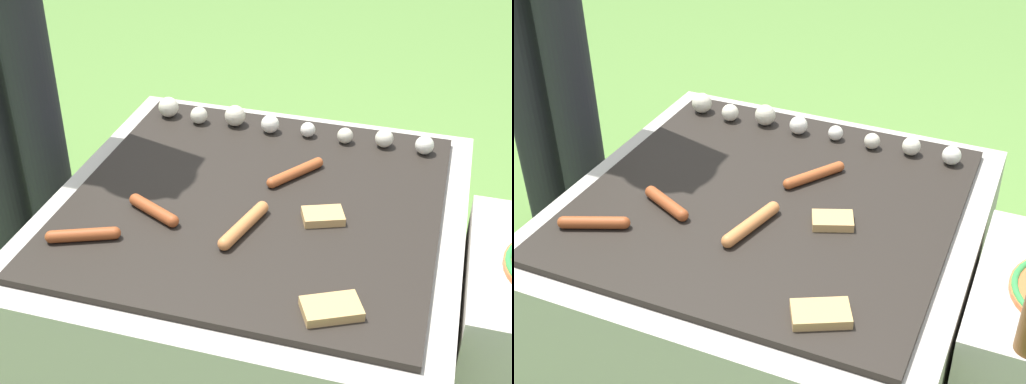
# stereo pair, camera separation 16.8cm
# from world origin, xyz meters

# --- Properties ---
(ground_plane) EXTENTS (14.00, 14.00, 0.00)m
(ground_plane) POSITION_xyz_m (0.00, 0.00, 0.00)
(ground_plane) COLOR #567F38
(grill) EXTENTS (0.98, 0.98, 0.41)m
(grill) POSITION_xyz_m (0.00, 0.00, 0.20)
(grill) COLOR #B2AA9E
(grill) RESTS_ON ground_plane
(sausage_front_center) EXTENTS (0.11, 0.15, 0.03)m
(sausage_front_center) POSITION_xyz_m (0.07, 0.12, 0.43)
(sausage_front_center) COLOR #A34C23
(sausage_front_center) RESTS_ON grill
(sausage_mid_right) EXTENTS (0.14, 0.09, 0.03)m
(sausage_mid_right) POSITION_xyz_m (-0.21, -0.13, 0.43)
(sausage_mid_right) COLOR #93421E
(sausage_mid_right) RESTS_ON grill
(sausage_back_right) EXTENTS (0.07, 0.19, 0.03)m
(sausage_back_right) POSITION_xyz_m (0.01, -0.13, 0.43)
(sausage_back_right) COLOR #C6753D
(sausage_back_right) RESTS_ON grill
(sausage_back_left) EXTENTS (0.15, 0.08, 0.03)m
(sausage_back_left) POSITION_xyz_m (-0.32, -0.26, 0.43)
(sausage_back_left) COLOR #93421E
(sausage_back_left) RESTS_ON grill
(bread_slice_right) EXTENTS (0.13, 0.11, 0.02)m
(bread_slice_right) POSITION_xyz_m (0.25, -0.34, 0.42)
(bread_slice_right) COLOR tan
(bread_slice_right) RESTS_ON grill
(bread_slice_left) EXTENTS (0.11, 0.09, 0.02)m
(bread_slice_left) POSITION_xyz_m (0.17, -0.04, 0.42)
(bread_slice_left) COLOR tan
(bread_slice_left) RESTS_ON grill
(mushroom_row) EXTENTS (0.78, 0.07, 0.06)m
(mushroom_row) POSITION_xyz_m (-0.05, 0.34, 0.44)
(mushroom_row) COLOR beige
(mushroom_row) RESTS_ON grill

